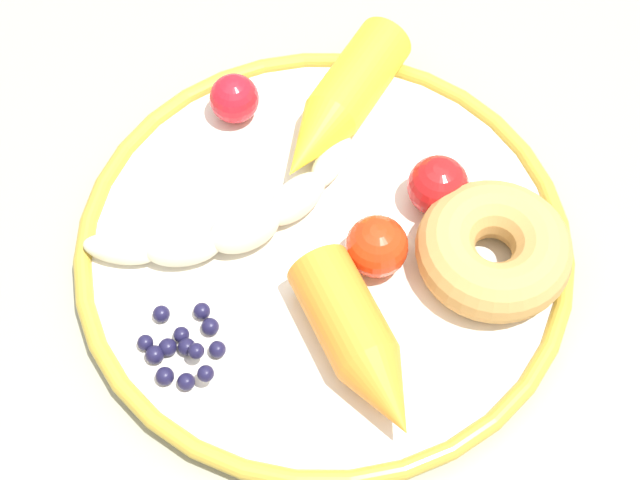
# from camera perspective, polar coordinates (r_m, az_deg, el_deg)

# --- Properties ---
(dining_table) EXTENTS (1.05, 0.88, 0.75)m
(dining_table) POSITION_cam_1_polar(r_m,az_deg,el_deg) (0.70, 1.68, -2.95)
(dining_table) COLOR gray
(dining_table) RESTS_ON ground_plane
(plate) EXTENTS (0.33, 0.33, 0.02)m
(plate) POSITION_cam_1_polar(r_m,az_deg,el_deg) (0.60, 0.00, -0.14)
(plate) COLOR silver
(plate) RESTS_ON dining_table
(banana) EXTENTS (0.10, 0.19, 0.03)m
(banana) POSITION_cam_1_polar(r_m,az_deg,el_deg) (0.60, -5.10, 1.31)
(banana) COLOR beige
(banana) RESTS_ON plate
(carrot_orange) EXTENTS (0.13, 0.09, 0.04)m
(carrot_orange) POSITION_cam_1_polar(r_m,az_deg,el_deg) (0.54, 2.50, -6.55)
(carrot_orange) COLOR orange
(carrot_orange) RESTS_ON plate
(carrot_yellow) EXTENTS (0.06, 0.14, 0.04)m
(carrot_yellow) POSITION_cam_1_polar(r_m,az_deg,el_deg) (0.64, 1.26, 8.49)
(carrot_yellow) COLOR yellow
(carrot_yellow) RESTS_ON plate
(donut) EXTENTS (0.14, 0.14, 0.04)m
(donut) POSITION_cam_1_polar(r_m,az_deg,el_deg) (0.59, 10.77, -0.61)
(donut) COLOR tan
(donut) RESTS_ON plate
(blueberry_pile) EXTENTS (0.06, 0.06, 0.02)m
(blueberry_pile) POSITION_cam_1_polar(r_m,az_deg,el_deg) (0.56, -8.61, -6.59)
(blueberry_pile) COLOR #191638
(blueberry_pile) RESTS_ON plate
(tomato_near) EXTENTS (0.04, 0.04, 0.04)m
(tomato_near) POSITION_cam_1_polar(r_m,az_deg,el_deg) (0.60, 7.37, 3.37)
(tomato_near) COLOR red
(tomato_near) RESTS_ON plate
(tomato_mid) EXTENTS (0.03, 0.03, 0.03)m
(tomato_mid) POSITION_cam_1_polar(r_m,az_deg,el_deg) (0.65, -5.37, 8.78)
(tomato_mid) COLOR red
(tomato_mid) RESTS_ON plate
(tomato_far) EXTENTS (0.04, 0.04, 0.04)m
(tomato_far) POSITION_cam_1_polar(r_m,az_deg,el_deg) (0.58, 3.56, -0.41)
(tomato_far) COLOR red
(tomato_far) RESTS_ON plate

